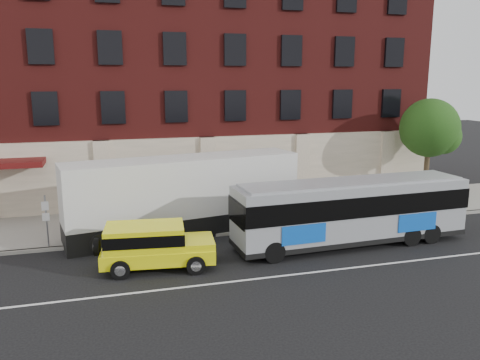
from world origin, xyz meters
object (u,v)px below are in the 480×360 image
object	(u,v)px
yellow_suv	(152,244)
shipping_container	(185,197)
street_tree	(430,130)
sign_pole	(46,219)
city_bus	(352,209)

from	to	relation	value
yellow_suv	shipping_container	bearing A→B (deg)	64.04
street_tree	yellow_suv	xyz separation A→B (m)	(-17.76, -6.80, -3.37)
shipping_container	sign_pole	bearing A→B (deg)	-174.07
city_bus	yellow_suv	xyz separation A→B (m)	(-9.07, -0.44, -0.63)
city_bus	shipping_container	xyz separation A→B (m)	(-7.06, 3.67, 0.21)
street_tree	city_bus	world-z (taller)	street_tree
street_tree	shipping_container	bearing A→B (deg)	-170.33
sign_pole	shipping_container	distance (m)	6.33
city_bus	shipping_container	distance (m)	7.97
street_tree	shipping_container	size ratio (longest dim) A/B	0.53
city_bus	yellow_suv	size ratio (longest dim) A/B	2.29
sign_pole	yellow_suv	size ratio (longest dim) A/B	0.52
city_bus	yellow_suv	distance (m)	9.10
yellow_suv	street_tree	bearing A→B (deg)	20.96
sign_pole	street_tree	xyz separation A→B (m)	(22.04, 3.34, 2.96)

